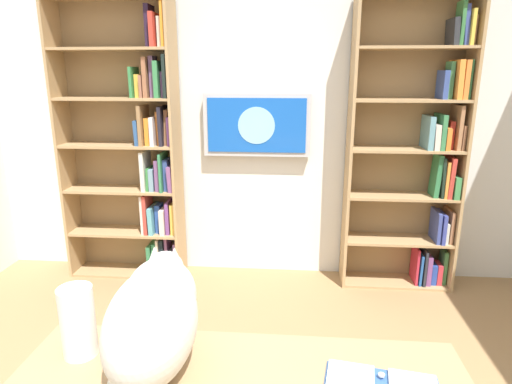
# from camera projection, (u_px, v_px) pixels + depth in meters

# --- Properties ---
(wall_back) EXTENTS (4.52, 0.06, 2.70)m
(wall_back) POSITION_uv_depth(u_px,v_px,m) (260.00, 111.00, 3.48)
(wall_back) COLOR silver
(wall_back) RESTS_ON ground
(bookshelf_left) EXTENTS (0.85, 0.28, 2.18)m
(bookshelf_left) POSITION_uv_depth(u_px,v_px,m) (418.00, 151.00, 3.29)
(bookshelf_left) COLOR tan
(bookshelf_left) RESTS_ON ground
(bookshelf_right) EXTENTS (0.93, 0.28, 2.19)m
(bookshelf_right) POSITION_uv_depth(u_px,v_px,m) (135.00, 149.00, 3.47)
(bookshelf_right) COLOR tan
(bookshelf_right) RESTS_ON ground
(wall_mounted_tv) EXTENTS (0.84, 0.07, 0.49)m
(wall_mounted_tv) POSITION_uv_depth(u_px,v_px,m) (257.00, 125.00, 3.43)
(wall_mounted_tv) COLOR #B7B7BC
(cat) EXTENTS (0.26, 0.57, 0.35)m
(cat) POSITION_uv_depth(u_px,v_px,m) (155.00, 316.00, 1.33)
(cat) COLOR silver
(cat) RESTS_ON desk
(paper_towel_roll) EXTENTS (0.11, 0.11, 0.24)m
(paper_towel_roll) POSITION_uv_depth(u_px,v_px,m) (78.00, 322.00, 1.41)
(paper_towel_roll) COLOR white
(paper_towel_roll) RESTS_ON desk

